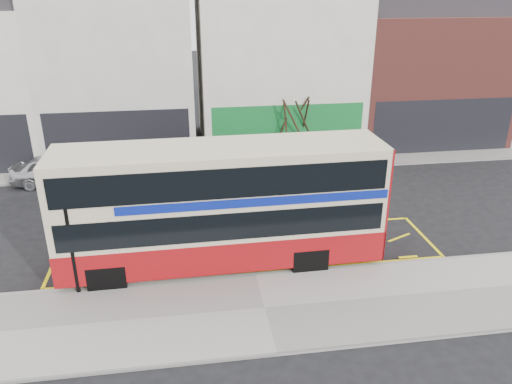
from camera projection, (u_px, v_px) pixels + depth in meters
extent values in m
plane|color=black|center=(254.00, 271.00, 17.29)|extent=(120.00, 120.00, 0.00)
cube|color=#9C9A94|center=(265.00, 309.00, 15.17)|extent=(40.00, 4.00, 0.15)
cube|color=gray|center=(255.00, 275.00, 16.92)|extent=(40.00, 0.15, 0.15)
cube|color=#9C9A94|center=(225.00, 164.00, 27.28)|extent=(50.00, 3.00, 0.15)
cube|color=beige|center=(121.00, 72.00, 28.44)|extent=(8.00, 8.00, 9.00)
cube|color=black|center=(119.00, 141.00, 25.95)|extent=(7.36, 0.06, 3.20)
cube|color=black|center=(119.00, 145.00, 26.04)|extent=(5.60, 0.04, 2.00)
cube|color=white|center=(275.00, 72.00, 29.76)|extent=(9.00, 8.00, 8.50)
cube|color=#14732F|center=(288.00, 134.00, 27.18)|extent=(8.28, 0.06, 3.20)
cube|color=black|center=(288.00, 137.00, 27.27)|extent=(6.30, 0.04, 2.00)
cube|color=brown|center=(417.00, 77.00, 31.19)|extent=(9.00, 8.00, 7.50)
cube|color=black|center=(443.00, 127.00, 28.40)|extent=(8.28, 0.06, 3.20)
cube|color=black|center=(442.00, 131.00, 28.50)|extent=(6.30, 0.04, 2.00)
cube|color=beige|center=(222.00, 203.00, 16.86)|extent=(10.92, 2.63, 4.01)
cube|color=maroon|center=(223.00, 241.00, 17.43)|extent=(10.96, 2.67, 1.09)
cube|color=maroon|center=(374.00, 193.00, 17.67)|extent=(0.10, 2.52, 4.01)
cube|color=black|center=(222.00, 211.00, 16.97)|extent=(10.49, 2.69, 0.94)
cube|color=black|center=(221.00, 170.00, 16.39)|extent=(10.49, 2.69, 0.99)
cube|color=navy|center=(250.00, 187.00, 16.81)|extent=(8.75, 2.65, 0.30)
cube|color=black|center=(56.00, 229.00, 16.25)|extent=(0.09, 2.28, 1.58)
cube|color=black|center=(48.00, 180.00, 15.58)|extent=(0.09, 2.28, 0.99)
cube|color=black|center=(52.00, 203.00, 15.89)|extent=(0.08, 1.73, 0.35)
cube|color=beige|center=(220.00, 148.00, 16.10)|extent=(10.92, 2.53, 0.12)
cylinder|color=black|center=(107.00, 278.00, 16.00)|extent=(0.99, 0.29, 0.99)
cylinder|color=black|center=(114.00, 245.00, 18.03)|extent=(0.99, 0.29, 0.99)
cylinder|color=black|center=(310.00, 261.00, 17.00)|extent=(0.99, 0.29, 0.99)
cylinder|color=black|center=(295.00, 231.00, 19.03)|extent=(0.99, 0.29, 0.99)
cube|color=black|center=(72.00, 247.00, 15.29)|extent=(0.11, 0.11, 3.22)
cube|color=white|center=(77.00, 209.00, 14.83)|extent=(0.58, 0.04, 0.47)
cube|color=white|center=(70.00, 234.00, 15.18)|extent=(0.38, 0.03, 0.54)
imported|color=#B7B7BC|center=(59.00, 170.00, 24.44)|extent=(4.52, 2.06, 1.50)
imported|color=#373A3E|center=(209.00, 167.00, 24.75)|extent=(4.91, 2.82, 1.53)
imported|color=silver|center=(333.00, 156.00, 26.58)|extent=(4.97, 3.24, 1.34)
cylinder|color=#342617|center=(294.00, 149.00, 27.14)|extent=(0.24, 0.24, 1.72)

